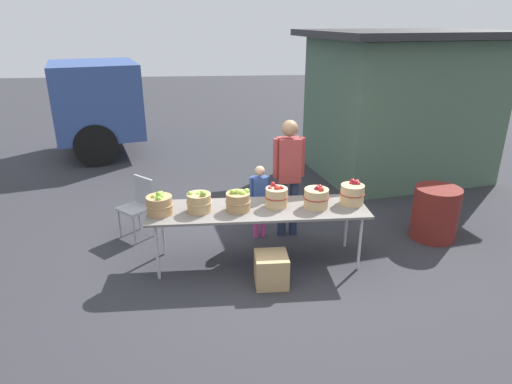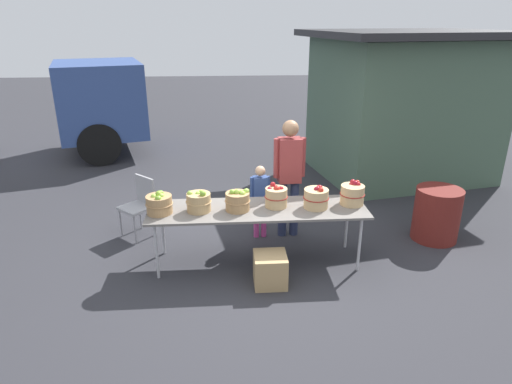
# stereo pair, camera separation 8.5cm
# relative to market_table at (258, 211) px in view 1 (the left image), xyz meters

# --- Properties ---
(ground_plane) EXTENTS (40.00, 40.00, 0.00)m
(ground_plane) POSITION_rel_market_table_xyz_m (0.00, 0.00, -0.71)
(ground_plane) COLOR #2D2D33
(market_table) EXTENTS (2.70, 0.76, 0.75)m
(market_table) POSITION_rel_market_table_xyz_m (0.00, 0.00, 0.00)
(market_table) COLOR slate
(market_table) RESTS_ON ground
(apple_basket_green_0) EXTENTS (0.33, 0.33, 0.28)m
(apple_basket_green_0) POSITION_rel_market_table_xyz_m (-1.19, -0.06, 0.16)
(apple_basket_green_0) COLOR #A87F51
(apple_basket_green_0) RESTS_ON market_table
(apple_basket_green_1) EXTENTS (0.31, 0.31, 0.29)m
(apple_basket_green_1) POSITION_rel_market_table_xyz_m (-0.72, -0.03, 0.16)
(apple_basket_green_1) COLOR tan
(apple_basket_green_1) RESTS_ON market_table
(apple_basket_green_2) EXTENTS (0.31, 0.31, 0.28)m
(apple_basket_green_2) POSITION_rel_market_table_xyz_m (-0.25, -0.03, 0.16)
(apple_basket_green_2) COLOR #A87F51
(apple_basket_green_2) RESTS_ON market_table
(apple_basket_red_0) EXTENTS (0.29, 0.29, 0.29)m
(apple_basket_red_0) POSITION_rel_market_table_xyz_m (0.23, 0.04, 0.17)
(apple_basket_red_0) COLOR tan
(apple_basket_red_0) RESTS_ON market_table
(apple_basket_red_1) EXTENTS (0.32, 0.32, 0.29)m
(apple_basket_red_1) POSITION_rel_market_table_xyz_m (0.72, -0.02, 0.16)
(apple_basket_red_1) COLOR tan
(apple_basket_red_1) RESTS_ON market_table
(apple_basket_red_2) EXTENTS (0.31, 0.31, 0.30)m
(apple_basket_red_2) POSITION_rel_market_table_xyz_m (1.20, 0.05, 0.17)
(apple_basket_red_2) COLOR tan
(apple_basket_red_2) RESTS_ON market_table
(vendor_adult) EXTENTS (0.44, 0.24, 1.68)m
(vendor_adult) POSITION_rel_market_table_xyz_m (0.49, 0.74, 0.28)
(vendor_adult) COLOR #262D4C
(vendor_adult) RESTS_ON ground
(child_customer) EXTENTS (0.28, 0.16, 1.07)m
(child_customer) POSITION_rel_market_table_xyz_m (0.09, 0.71, -0.09)
(child_customer) COLOR #CC3F8C
(child_customer) RESTS_ON ground
(food_kiosk) EXTENTS (3.98, 3.50, 2.74)m
(food_kiosk) POSITION_rel_market_table_xyz_m (3.06, 3.33, 0.67)
(food_kiosk) COLOR #47604C
(food_kiosk) RESTS_ON ground
(folding_chair) EXTENTS (0.57, 0.57, 0.86)m
(folding_chair) POSITION_rel_market_table_xyz_m (-1.61, 0.91, -0.21)
(folding_chair) COLOR #99999E
(folding_chair) RESTS_ON ground
(trash_barrel) EXTENTS (0.63, 0.63, 0.75)m
(trash_barrel) POSITION_rel_market_table_xyz_m (2.56, 0.47, -0.34)
(trash_barrel) COLOR maroon
(trash_barrel) RESTS_ON ground
(produce_crate) EXTENTS (0.38, 0.38, 0.38)m
(produce_crate) POSITION_rel_market_table_xyz_m (0.11, -0.53, -0.52)
(produce_crate) COLOR tan
(produce_crate) RESTS_ON ground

